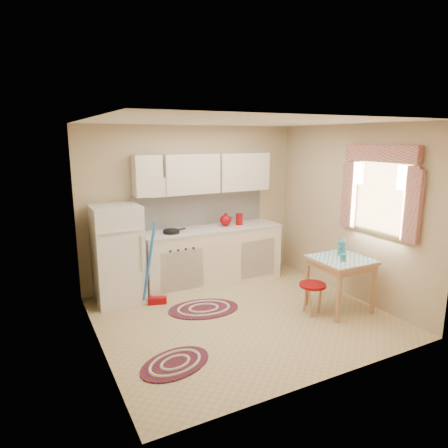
{
  "coord_description": "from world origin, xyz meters",
  "views": [
    {
      "loc": [
        -2.45,
        -4.24,
        2.32
      ],
      "look_at": [
        -0.13,
        0.25,
        1.22
      ],
      "focal_mm": 32.0,
      "sensor_mm": 36.0,
      "label": 1
    }
  ],
  "objects": [
    {
      "name": "coffee_pot",
      "position": [
        1.41,
        -0.28,
        0.86
      ],
      "size": [
        0.17,
        0.16,
        0.27
      ],
      "primitive_type": null,
      "rotation": [
        0.0,
        0.0,
        0.41
      ],
      "color": "#296F7E",
      "rests_on": "table"
    },
    {
      "name": "broom",
      "position": [
        -0.86,
        0.9,
        0.6
      ],
      "size": [
        0.3,
        0.2,
        1.2
      ],
      "primitive_type": null,
      "rotation": [
        0.0,
        0.0,
        -0.29
      ],
      "color": "blue",
      "rests_on": "ground"
    },
    {
      "name": "fridge",
      "position": [
        -1.31,
        1.25,
        0.7
      ],
      "size": [
        0.65,
        0.6,
        1.4
      ],
      "primitive_type": "cube",
      "color": "silver",
      "rests_on": "ground"
    },
    {
      "name": "mug",
      "position": [
        1.23,
        -0.5,
        0.77
      ],
      "size": [
        0.1,
        0.1,
        0.1
      ],
      "primitive_type": "cylinder",
      "rotation": [
        0.0,
        0.0,
        0.39
      ],
      "color": "#296F7E",
      "rests_on": "table"
    },
    {
      "name": "countertop",
      "position": [
        0.19,
        1.3,
        0.9
      ],
      "size": [
        2.27,
        0.62,
        0.04
      ],
      "primitive_type": "cube",
      "color": "beige",
      "rests_on": "base_cabinets"
    },
    {
      "name": "rug_left",
      "position": [
        -1.18,
        -0.67,
        0.01
      ],
      "size": [
        0.94,
        0.77,
        0.02
      ],
      "primitive_type": null,
      "rotation": [
        0.0,
        0.0,
        0.32
      ],
      "color": "maroon",
      "rests_on": "ground"
    },
    {
      "name": "stool",
      "position": [
        0.88,
        -0.35,
        0.21
      ],
      "size": [
        0.4,
        0.4,
        0.42
      ],
      "primitive_type": "cylinder",
      "rotation": [
        0.0,
        0.0,
        0.14
      ],
      "color": "#8C050A",
      "rests_on": "ground"
    },
    {
      "name": "frying_pan",
      "position": [
        -0.5,
        1.25,
        0.94
      ],
      "size": [
        0.31,
        0.31,
        0.05
      ],
      "primitive_type": "cylinder",
      "rotation": [
        0.0,
        0.0,
        0.3
      ],
      "color": "black",
      "rests_on": "countertop"
    },
    {
      "name": "base_cabinets",
      "position": [
        0.19,
        1.3,
        0.44
      ],
      "size": [
        2.25,
        0.6,
        0.88
      ],
      "primitive_type": "cube",
      "color": "silver",
      "rests_on": "ground"
    },
    {
      "name": "red_kettle",
      "position": [
        0.43,
        1.3,
        1.02
      ],
      "size": [
        0.24,
        0.23,
        0.2
      ],
      "primitive_type": null,
      "rotation": [
        0.0,
        0.0,
        0.29
      ],
      "color": "#8C050A",
      "rests_on": "countertop"
    },
    {
      "name": "red_canister",
      "position": [
        0.69,
        1.3,
        1.0
      ],
      "size": [
        0.13,
        0.13,
        0.16
      ],
      "primitive_type": "cylinder",
      "rotation": [
        0.0,
        0.0,
        0.22
      ],
      "color": "#8C050A",
      "rests_on": "countertop"
    },
    {
      "name": "room_shell",
      "position": [
        0.16,
        0.24,
        1.6
      ],
      "size": [
        3.64,
        3.6,
        2.52
      ],
      "color": "tan",
      "rests_on": "ground"
    },
    {
      "name": "rug_center",
      "position": [
        -0.36,
        0.43,
        0.01
      ],
      "size": [
        1.08,
        0.82,
        0.02
      ],
      "primitive_type": null,
      "rotation": [
        0.0,
        0.0,
        -0.19
      ],
      "color": "maroon",
      "rests_on": "ground"
    },
    {
      "name": "table",
      "position": [
        1.31,
        -0.4,
        0.36
      ],
      "size": [
        0.72,
        0.72,
        0.72
      ],
      "primitive_type": "cube",
      "color": "tan",
      "rests_on": "ground"
    }
  ]
}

